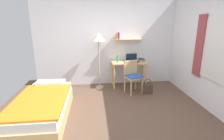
{
  "coord_description": "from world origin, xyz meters",
  "views": [
    {
      "loc": [
        -0.47,
        -3.13,
        1.87
      ],
      "look_at": [
        -0.07,
        0.51,
        0.85
      ],
      "focal_mm": 27.33,
      "sensor_mm": 36.0,
      "label": 1
    }
  ],
  "objects_px": {
    "water_bottle": "(118,59)",
    "laptop": "(132,60)",
    "desk": "(129,67)",
    "bed": "(43,107)",
    "standing_lamp": "(99,40)",
    "handbag": "(147,88)",
    "desk_chair": "(133,75)",
    "book_stack": "(141,60)"
  },
  "relations": [
    {
      "from": "standing_lamp",
      "to": "handbag",
      "type": "distance_m",
      "value": 1.88
    },
    {
      "from": "laptop",
      "to": "book_stack",
      "type": "height_order",
      "value": "laptop"
    },
    {
      "from": "desk_chair",
      "to": "laptop",
      "type": "distance_m",
      "value": 0.62
    },
    {
      "from": "standing_lamp",
      "to": "desk_chair",
      "type": "bearing_deg",
      "value": -27.33
    },
    {
      "from": "bed",
      "to": "water_bottle",
      "type": "distance_m",
      "value": 2.44
    },
    {
      "from": "bed",
      "to": "handbag",
      "type": "bearing_deg",
      "value": 21.54
    },
    {
      "from": "laptop",
      "to": "water_bottle",
      "type": "relative_size",
      "value": 1.56
    },
    {
      "from": "desk_chair",
      "to": "book_stack",
      "type": "relative_size",
      "value": 3.59
    },
    {
      "from": "water_bottle",
      "to": "standing_lamp",
      "type": "bearing_deg",
      "value": -178.37
    },
    {
      "from": "desk",
      "to": "standing_lamp",
      "type": "xyz_separation_m",
      "value": [
        -0.89,
        -0.03,
        0.8
      ]
    },
    {
      "from": "laptop",
      "to": "water_bottle",
      "type": "height_order",
      "value": "laptop"
    },
    {
      "from": "desk",
      "to": "laptop",
      "type": "distance_m",
      "value": 0.23
    },
    {
      "from": "desk",
      "to": "handbag",
      "type": "bearing_deg",
      "value": -59.65
    },
    {
      "from": "desk",
      "to": "laptop",
      "type": "xyz_separation_m",
      "value": [
        0.08,
        0.04,
        0.21
      ]
    },
    {
      "from": "laptop",
      "to": "handbag",
      "type": "bearing_deg",
      "value": -66.57
    },
    {
      "from": "laptop",
      "to": "desk",
      "type": "bearing_deg",
      "value": -153.6
    },
    {
      "from": "desk_chair",
      "to": "laptop",
      "type": "relative_size",
      "value": 2.59
    },
    {
      "from": "desk",
      "to": "desk_chair",
      "type": "height_order",
      "value": "desk_chair"
    },
    {
      "from": "desk_chair",
      "to": "water_bottle",
      "type": "relative_size",
      "value": 4.04
    },
    {
      "from": "desk_chair",
      "to": "book_stack",
      "type": "xyz_separation_m",
      "value": [
        0.36,
        0.48,
        0.3
      ]
    },
    {
      "from": "desk",
      "to": "laptop",
      "type": "height_order",
      "value": "laptop"
    },
    {
      "from": "water_bottle",
      "to": "book_stack",
      "type": "relative_size",
      "value": 0.89
    },
    {
      "from": "desk",
      "to": "water_bottle",
      "type": "xyz_separation_m",
      "value": [
        -0.35,
        -0.01,
        0.26
      ]
    },
    {
      "from": "desk",
      "to": "laptop",
      "type": "relative_size",
      "value": 3.07
    },
    {
      "from": "bed",
      "to": "desk",
      "type": "bearing_deg",
      "value": 37.89
    },
    {
      "from": "standing_lamp",
      "to": "water_bottle",
      "type": "relative_size",
      "value": 7.36
    },
    {
      "from": "standing_lamp",
      "to": "water_bottle",
      "type": "xyz_separation_m",
      "value": [
        0.54,
        0.02,
        -0.54
      ]
    },
    {
      "from": "desk_chair",
      "to": "laptop",
      "type": "height_order",
      "value": "laptop"
    },
    {
      "from": "desk_chair",
      "to": "standing_lamp",
      "type": "height_order",
      "value": "standing_lamp"
    },
    {
      "from": "bed",
      "to": "desk_chair",
      "type": "bearing_deg",
      "value": 28.57
    },
    {
      "from": "laptop",
      "to": "handbag",
      "type": "relative_size",
      "value": 0.8
    },
    {
      "from": "laptop",
      "to": "bed",
      "type": "bearing_deg",
      "value": -142.49
    },
    {
      "from": "desk",
      "to": "water_bottle",
      "type": "height_order",
      "value": "water_bottle"
    },
    {
      "from": "desk_chair",
      "to": "handbag",
      "type": "relative_size",
      "value": 2.07
    },
    {
      "from": "desk",
      "to": "handbag",
      "type": "relative_size",
      "value": 2.45
    },
    {
      "from": "water_bottle",
      "to": "bed",
      "type": "bearing_deg",
      "value": -137.08
    },
    {
      "from": "water_bottle",
      "to": "laptop",
      "type": "bearing_deg",
      "value": 6.62
    },
    {
      "from": "standing_lamp",
      "to": "book_stack",
      "type": "distance_m",
      "value": 1.39
    },
    {
      "from": "bed",
      "to": "water_bottle",
      "type": "xyz_separation_m",
      "value": [
        1.73,
        1.61,
        0.62
      ]
    },
    {
      "from": "bed",
      "to": "standing_lamp",
      "type": "xyz_separation_m",
      "value": [
        1.18,
        1.59,
        1.16
      ]
    },
    {
      "from": "desk_chair",
      "to": "laptop",
      "type": "bearing_deg",
      "value": 81.18
    },
    {
      "from": "desk",
      "to": "handbag",
      "type": "xyz_separation_m",
      "value": [
        0.38,
        -0.65,
        -0.45
      ]
    }
  ]
}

